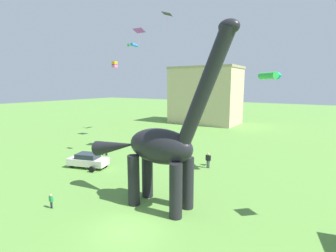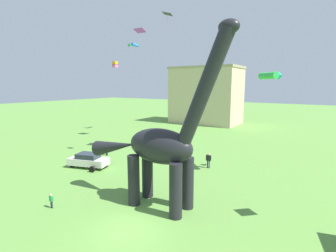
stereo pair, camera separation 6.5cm
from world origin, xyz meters
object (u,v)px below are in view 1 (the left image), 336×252
(person_vendor_side, at_px, (106,147))
(kite_high_right, at_px, (115,64))
(kite_far_left, at_px, (271,76))
(dinosaur_sculpture, at_px, (159,146))
(parked_sedan_left, at_px, (88,160))
(kite_far_right, at_px, (167,14))
(kite_high_left, at_px, (139,31))
(person_photographer, at_px, (208,159))
(person_watching_child, at_px, (51,200))
(kite_near_low, at_px, (133,45))

(person_vendor_side, relative_size, kite_high_right, 2.43)
(person_vendor_side, bearing_deg, kite_far_left, 82.80)
(dinosaur_sculpture, height_order, parked_sedan_left, dinosaur_sculpture)
(kite_far_left, xyz_separation_m, kite_far_right, (-12.35, 1.61, 7.42))
(dinosaur_sculpture, distance_m, kite_high_left, 26.14)
(dinosaur_sculpture, relative_size, kite_high_left, 5.76)
(person_photographer, relative_size, kite_high_right, 2.31)
(parked_sedan_left, relative_size, person_photographer, 2.76)
(person_photographer, relative_size, kite_far_right, 0.90)
(parked_sedan_left, distance_m, kite_far_right, 19.11)
(kite_high_right, height_order, kite_far_left, kite_high_right)
(person_watching_child, relative_size, kite_far_left, 0.46)
(dinosaur_sculpture, xyz_separation_m, person_vendor_side, (-13.39, 7.67, -3.47))
(dinosaur_sculpture, xyz_separation_m, kite_near_low, (-20.83, 22.19, 11.30))
(parked_sedan_left, xyz_separation_m, kite_near_low, (-9.31, 18.99, 15.01))
(parked_sedan_left, height_order, person_photographer, person_photographer)
(parked_sedan_left, bearing_deg, kite_near_low, 99.09)
(kite_high_right, bearing_deg, kite_far_right, 37.01)
(parked_sedan_left, distance_m, kite_far_left, 20.25)
(kite_near_low, bearing_deg, kite_high_right, -58.04)
(kite_far_right, bearing_deg, dinosaur_sculpture, -59.47)
(person_vendor_side, distance_m, kite_near_low, 22.00)
(kite_far_left, bearing_deg, person_vendor_side, -170.70)
(parked_sedan_left, bearing_deg, person_vendor_side, 95.68)
(kite_far_left, bearing_deg, kite_high_right, -172.83)
(dinosaur_sculpture, xyz_separation_m, kite_high_right, (-12.29, 8.51, 6.69))
(person_vendor_side, bearing_deg, kite_high_left, 175.35)
(dinosaur_sculpture, bearing_deg, kite_high_right, 162.60)
(person_watching_child, relative_size, kite_far_right, 0.59)
(kite_far_left, bearing_deg, person_watching_child, -126.97)
(person_watching_child, relative_size, kite_high_right, 1.51)
(person_watching_child, distance_m, person_vendor_side, 14.08)
(kite_high_right, distance_m, kite_near_low, 16.77)
(parked_sedan_left, bearing_deg, kite_far_left, 7.26)
(parked_sedan_left, bearing_deg, person_watching_child, -73.29)
(person_watching_child, height_order, person_vendor_side, person_vendor_side)
(person_watching_child, distance_m, kite_far_left, 21.06)
(kite_high_right, bearing_deg, person_photographer, 7.14)
(parked_sedan_left, height_order, person_vendor_side, person_vendor_side)
(person_watching_child, bearing_deg, kite_far_left, -101.23)
(person_vendor_side, height_order, kite_high_right, kite_high_right)
(kite_high_right, bearing_deg, person_watching_child, -65.51)
(person_watching_child, distance_m, kite_high_right, 17.79)
(kite_far_right, bearing_deg, parked_sedan_left, -115.05)
(person_vendor_side, bearing_deg, kite_high_right, 110.95)
(person_vendor_side, xyz_separation_m, person_photographer, (12.83, 2.31, -0.05))
(kite_far_left, relative_size, kite_far_right, 1.28)
(person_vendor_side, relative_size, kite_far_left, 0.74)
(kite_near_low, xyz_separation_m, kite_far_right, (13.57, -9.88, 1.24))
(kite_high_left, xyz_separation_m, kite_far_right, (8.12, -4.85, 0.18))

